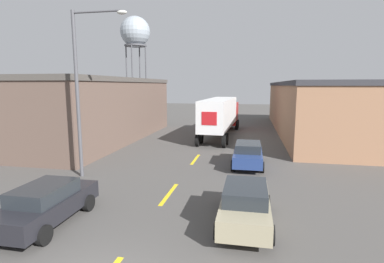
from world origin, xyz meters
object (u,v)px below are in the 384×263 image
(semi_truck, at_px, (221,114))
(water_tower, at_px, (135,33))
(parked_car_right_mid, at_px, (248,154))
(parked_car_right_near, at_px, (245,203))
(street_lamp, at_px, (83,83))
(parked_car_left_near, at_px, (47,203))

(semi_truck, distance_m, water_tower, 39.74)
(parked_car_right_mid, distance_m, parked_car_right_near, 8.52)
(water_tower, distance_m, street_lamp, 49.86)
(parked_car_right_mid, relative_size, parked_car_right_near, 1.00)
(water_tower, bearing_deg, semi_truck, -55.06)
(water_tower, bearing_deg, parked_car_left_near, -72.11)
(parked_car_left_near, bearing_deg, street_lamp, 106.50)
(street_lamp, bearing_deg, water_tower, 108.06)
(semi_truck, bearing_deg, parked_car_right_near, -78.93)
(semi_truck, distance_m, parked_car_left_near, 22.10)
(parked_car_left_near, bearing_deg, parked_car_right_mid, 53.33)
(semi_truck, relative_size, street_lamp, 1.51)
(parked_car_right_mid, xyz_separation_m, water_tower, (-24.26, 42.13, 15.36))
(parked_car_right_mid, bearing_deg, street_lamp, -155.63)
(water_tower, bearing_deg, street_lamp, -71.94)
(semi_truck, bearing_deg, parked_car_right_mid, -73.04)
(semi_truck, bearing_deg, parked_car_left_near, -99.01)
(parked_car_right_mid, xyz_separation_m, street_lamp, (-9.17, -4.15, 4.56))
(parked_car_right_near, height_order, street_lamp, street_lamp)
(parked_car_left_near, xyz_separation_m, parked_car_right_near, (7.44, 1.47, 0.00))
(parked_car_right_mid, relative_size, water_tower, 0.23)
(parked_car_right_near, distance_m, street_lamp, 11.13)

